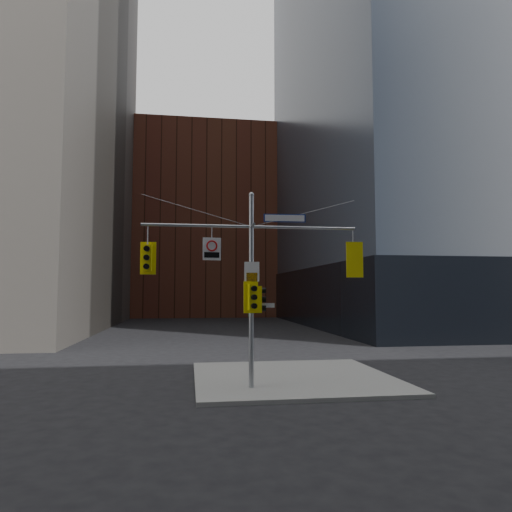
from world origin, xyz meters
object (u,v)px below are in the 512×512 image
object	(u,v)px
signal_assembly	(251,269)
traffic_light_pole_front	(252,297)
street_sign_blade	(285,218)
regulatory_sign_arm	(212,248)
traffic_light_east_arm	(353,260)
traffic_light_west_arm	(147,258)
traffic_light_pole_side	(260,299)

from	to	relation	value
signal_assembly	traffic_light_pole_front	world-z (taller)	signal_assembly
street_sign_blade	regulatory_sign_arm	size ratio (longest dim) A/B	1.91
traffic_light_east_arm	traffic_light_pole_front	xyz separation A→B (m)	(-3.92, -0.27, -1.40)
street_sign_blade	signal_assembly	bearing A→B (deg)	-176.74
traffic_light_west_arm	traffic_light_pole_side	distance (m)	4.34
traffic_light_east_arm	street_sign_blade	xyz separation A→B (m)	(-2.66, 0.00, 1.55)
signal_assembly	street_sign_blade	xyz separation A→B (m)	(1.26, 0.00, 1.93)
signal_assembly	street_sign_blade	world-z (taller)	signal_assembly
traffic_light_west_arm	regulatory_sign_arm	distance (m)	2.32
traffic_light_pole_front	traffic_light_pole_side	bearing A→B (deg)	26.90
signal_assembly	traffic_light_east_arm	world-z (taller)	signal_assembly
traffic_light_pole_front	street_sign_blade	distance (m)	3.22
street_sign_blade	regulatory_sign_arm	xyz separation A→B (m)	(-2.72, -0.02, -1.17)
signal_assembly	traffic_light_pole_side	size ratio (longest dim) A/B	8.18
signal_assembly	regulatory_sign_arm	bearing A→B (deg)	-179.21
traffic_light_west_arm	traffic_light_east_arm	bearing A→B (deg)	4.25
signal_assembly	traffic_light_pole_side	world-z (taller)	signal_assembly
signal_assembly	traffic_light_west_arm	xyz separation A→B (m)	(-3.75, 0.01, 0.38)
traffic_light_east_arm	regulatory_sign_arm	xyz separation A→B (m)	(-5.38, -0.02, 0.38)
signal_assembly	traffic_light_west_arm	distance (m)	3.77
traffic_light_west_arm	regulatory_sign_arm	world-z (taller)	regulatory_sign_arm
traffic_light_pole_front	signal_assembly	bearing A→B (deg)	76.83
regulatory_sign_arm	traffic_light_pole_front	bearing A→B (deg)	-16.84
street_sign_blade	traffic_light_pole_side	bearing A→B (deg)	-176.73
traffic_light_pole_side	regulatory_sign_arm	world-z (taller)	regulatory_sign_arm
traffic_light_pole_front	regulatory_sign_arm	world-z (taller)	regulatory_sign_arm
traffic_light_east_arm	traffic_light_pole_side	size ratio (longest dim) A/B	1.38
signal_assembly	traffic_light_west_arm	size ratio (longest dim) A/B	6.80
traffic_light_pole_front	regulatory_sign_arm	size ratio (longest dim) A/B	1.39
signal_assembly	street_sign_blade	size ratio (longest dim) A/B	5.04
street_sign_blade	traffic_light_west_arm	bearing A→B (deg)	-176.98
traffic_light_pole_side	street_sign_blade	bearing A→B (deg)	-80.90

